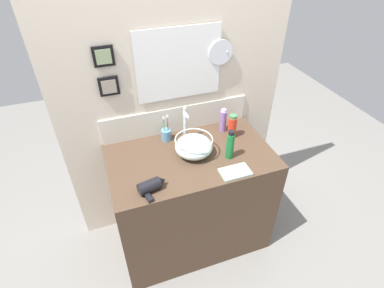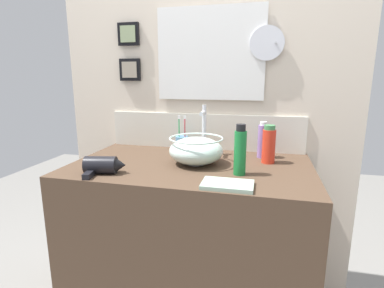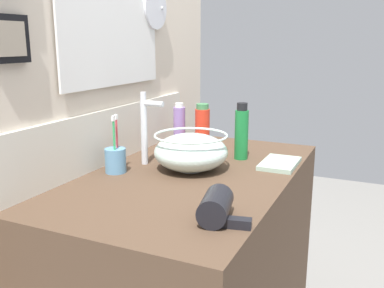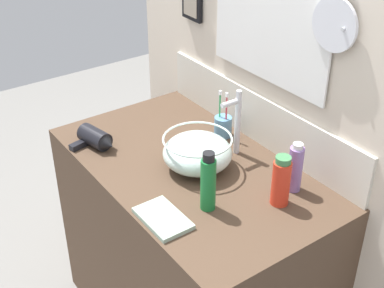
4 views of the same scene
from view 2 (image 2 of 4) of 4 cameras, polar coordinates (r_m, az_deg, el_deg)
name	(u,v)px [view 2 (image 2 of 4)]	position (r m, az deg, el deg)	size (l,w,h in m)	color
vanity_counter	(191,247)	(1.63, -0.27, -19.09)	(1.14, 0.67, 0.89)	#4C3828
back_panel	(206,102)	(1.75, 2.61, 7.91)	(1.69, 0.09, 2.31)	beige
glass_bowl_sink	(196,150)	(1.43, 0.80, -1.17)	(0.26, 0.26, 0.13)	silver
faucet	(204,127)	(1.59, 2.27, 3.18)	(0.02, 0.09, 0.27)	silver
hair_drier	(104,165)	(1.35, -16.48, -3.95)	(0.19, 0.16, 0.08)	black
toothbrush_cup	(182,143)	(1.68, -1.91, 0.13)	(0.07, 0.07, 0.20)	#598CB2
spray_bottle	(263,141)	(1.59, 13.31, 0.64)	(0.05, 0.05, 0.19)	#8C6BB2
shampoo_bottle	(269,145)	(1.49, 14.41, -0.15)	(0.06, 0.06, 0.19)	red
soap_dispenser	(240,151)	(1.28, 9.15, -1.33)	(0.05, 0.05, 0.22)	#197233
hand_towel	(227,185)	(1.16, 6.77, -7.72)	(0.20, 0.12, 0.02)	#99B29E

